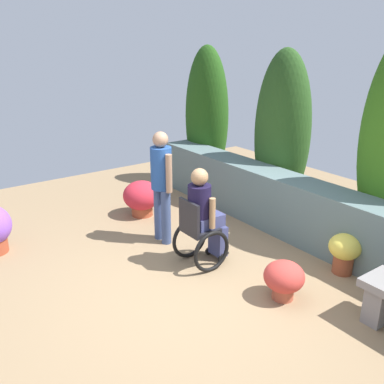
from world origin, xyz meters
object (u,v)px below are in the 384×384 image
person_in_wheelchair (203,220)px  flower_pot_red_accent (142,197)px  flower_pot_small_foreground (345,251)px  flower_pot_purple_near (284,279)px  person_standing_companion (161,180)px

person_in_wheelchair → flower_pot_red_accent: size_ratio=2.14×
person_in_wheelchair → flower_pot_small_foreground: person_in_wheelchair is taller
person_in_wheelchair → flower_pot_small_foreground: 1.84m
flower_pot_small_foreground → flower_pot_purple_near: bearing=-92.5°
flower_pot_red_accent → person_standing_companion: bearing=-12.9°
person_standing_companion → flower_pot_small_foreground: (2.14, 1.37, -0.63)m
person_in_wheelchair → person_standing_companion: (-0.89, -0.06, 0.32)m
flower_pot_purple_near → flower_pot_small_foreground: size_ratio=0.88×
person_in_wheelchair → flower_pot_red_accent: (-1.93, 0.17, -0.30)m
flower_pot_red_accent → flower_pot_small_foreground: 3.38m
person_standing_companion → flower_pot_small_foreground: size_ratio=3.09×
flower_pot_small_foreground → person_in_wheelchair: bearing=-133.8°
person_standing_companion → flower_pot_purple_near: person_standing_companion is taller
person_standing_companion → person_in_wheelchair: bearing=17.6°
person_standing_companion → flower_pot_red_accent: 1.24m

